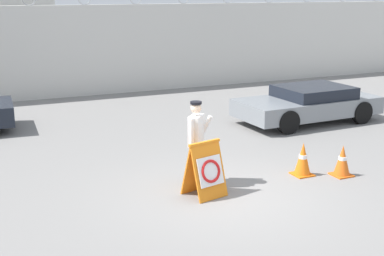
{
  "coord_description": "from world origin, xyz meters",
  "views": [
    {
      "loc": [
        -4.6,
        -8.62,
        3.89
      ],
      "look_at": [
        -0.14,
        1.31,
        1.05
      ],
      "focal_mm": 50.0,
      "sensor_mm": 36.0,
      "label": 1
    }
  ],
  "objects_px": {
    "traffic_cone_mid": "(342,161)",
    "traffic_cone_near": "(303,159)",
    "barricade_sign": "(206,169)",
    "security_guard": "(196,139)",
    "parked_car_far_side": "(308,103)"
  },
  "relations": [
    {
      "from": "traffic_cone_mid",
      "to": "traffic_cone_near",
      "type": "bearing_deg",
      "value": 153.34
    },
    {
      "from": "barricade_sign",
      "to": "security_guard",
      "type": "relative_size",
      "value": 0.63
    },
    {
      "from": "traffic_cone_mid",
      "to": "parked_car_far_side",
      "type": "xyz_separation_m",
      "value": [
        2.23,
        4.28,
        0.23
      ]
    },
    {
      "from": "traffic_cone_near",
      "to": "parked_car_far_side",
      "type": "distance_m",
      "value": 4.92
    },
    {
      "from": "traffic_cone_mid",
      "to": "parked_car_far_side",
      "type": "height_order",
      "value": "parked_car_far_side"
    },
    {
      "from": "security_guard",
      "to": "traffic_cone_mid",
      "type": "height_order",
      "value": "security_guard"
    },
    {
      "from": "barricade_sign",
      "to": "security_guard",
      "type": "distance_m",
      "value": 0.81
    },
    {
      "from": "traffic_cone_near",
      "to": "traffic_cone_mid",
      "type": "distance_m",
      "value": 0.84
    },
    {
      "from": "barricade_sign",
      "to": "parked_car_far_side",
      "type": "distance_m",
      "value": 6.79
    },
    {
      "from": "barricade_sign",
      "to": "security_guard",
      "type": "xyz_separation_m",
      "value": [
        0.11,
        0.68,
        0.42
      ]
    },
    {
      "from": "barricade_sign",
      "to": "traffic_cone_near",
      "type": "distance_m",
      "value": 2.43
    },
    {
      "from": "traffic_cone_near",
      "to": "parked_car_far_side",
      "type": "bearing_deg",
      "value": 52.62
    },
    {
      "from": "security_guard",
      "to": "traffic_cone_near",
      "type": "height_order",
      "value": "security_guard"
    },
    {
      "from": "traffic_cone_near",
      "to": "parked_car_far_side",
      "type": "relative_size",
      "value": 0.16
    },
    {
      "from": "barricade_sign",
      "to": "parked_car_far_side",
      "type": "relative_size",
      "value": 0.25
    }
  ]
}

